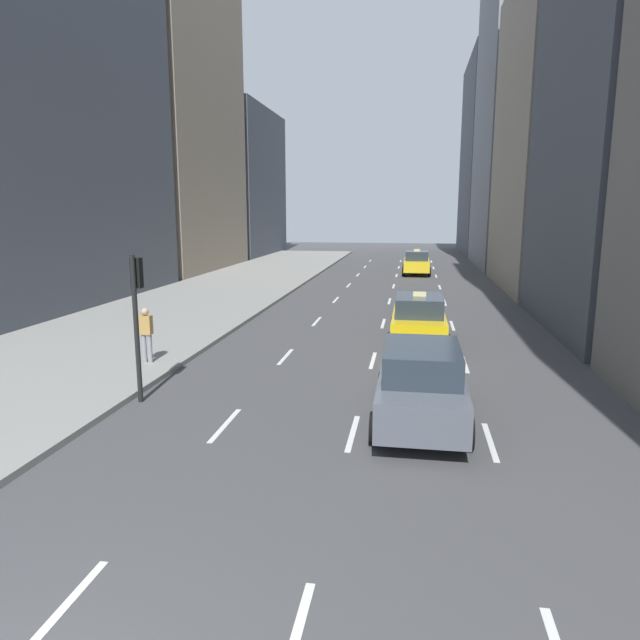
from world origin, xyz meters
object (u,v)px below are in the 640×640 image
(taxi_lead, at_px, (417,263))
(traffic_light_pole, at_px, (137,304))
(sedan_black_near, at_px, (421,383))
(pedestrian_far_walking, at_px, (146,332))
(taxi_second, at_px, (419,319))

(taxi_lead, relative_size, traffic_light_pole, 1.22)
(traffic_light_pole, bearing_deg, sedan_black_near, -3.08)
(pedestrian_far_walking, height_order, traffic_light_pole, traffic_light_pole)
(taxi_lead, relative_size, pedestrian_far_walking, 2.67)
(taxi_lead, height_order, taxi_second, same)
(taxi_lead, height_order, pedestrian_far_walking, taxi_lead)
(traffic_light_pole, bearing_deg, taxi_second, 47.01)
(taxi_second, distance_m, sedan_black_near, 7.60)
(taxi_second, xyz_separation_m, pedestrian_far_walking, (-8.00, -4.36, 0.19))
(sedan_black_near, distance_m, pedestrian_far_walking, 8.63)
(taxi_second, relative_size, pedestrian_far_walking, 2.67)
(taxi_second, height_order, traffic_light_pole, traffic_light_pole)
(taxi_lead, relative_size, taxi_second, 1.00)
(sedan_black_near, distance_m, traffic_light_pole, 6.93)
(taxi_second, relative_size, sedan_black_near, 0.94)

